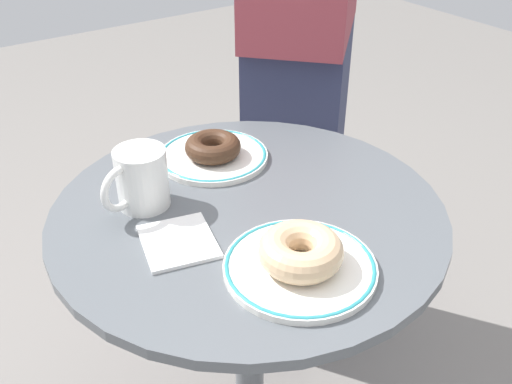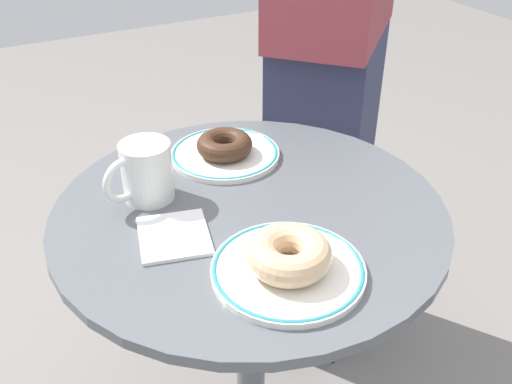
# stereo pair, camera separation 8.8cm
# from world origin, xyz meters

# --- Properties ---
(cafe_table) EXTENTS (0.63, 0.63, 0.77)m
(cafe_table) POSITION_xyz_m (0.00, 0.00, 0.55)
(cafe_table) COLOR #565B60
(cafe_table) RESTS_ON ground
(plate_left) EXTENTS (0.20, 0.20, 0.01)m
(plate_left) POSITION_xyz_m (-0.17, 0.04, 0.78)
(plate_left) COLOR white
(plate_left) RESTS_ON cafe_table
(plate_right) EXTENTS (0.21, 0.21, 0.01)m
(plate_right) POSITION_xyz_m (0.17, -0.03, 0.78)
(plate_right) COLOR white
(plate_right) RESTS_ON cafe_table
(donut_chocolate) EXTENTS (0.13, 0.13, 0.03)m
(donut_chocolate) POSITION_xyz_m (-0.16, 0.03, 0.80)
(donut_chocolate) COLOR #422819
(donut_chocolate) RESTS_ON plate_left
(donut_glazed) EXTENTS (0.16, 0.16, 0.04)m
(donut_glazed) POSITION_xyz_m (0.17, -0.03, 0.80)
(donut_glazed) COLOR #E0B789
(donut_glazed) RESTS_ON plate_right
(paper_napkin) EXTENTS (0.14, 0.13, 0.01)m
(paper_napkin) POSITION_xyz_m (0.02, -0.14, 0.77)
(paper_napkin) COLOR white
(paper_napkin) RESTS_ON cafe_table
(coffee_mug) EXTENTS (0.08, 0.12, 0.10)m
(coffee_mug) POSITION_xyz_m (-0.10, -0.14, 0.82)
(coffee_mug) COLOR white
(coffee_mug) RESTS_ON cafe_table
(person_figure) EXTENTS (0.43, 0.44, 1.69)m
(person_figure) POSITION_xyz_m (-0.38, 0.41, 0.83)
(person_figure) COLOR #2D3351
(person_figure) RESTS_ON ground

